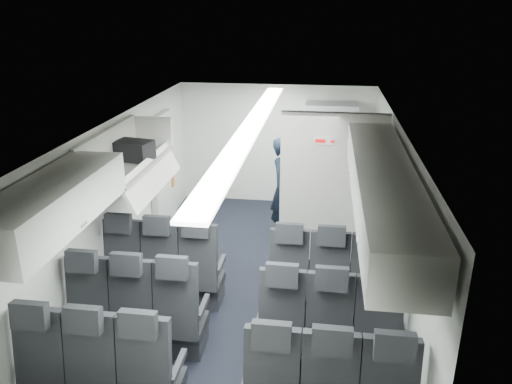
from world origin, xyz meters
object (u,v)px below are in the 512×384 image
(seat_row_front, at_px, (245,279))
(seat_row_mid, at_px, (231,324))
(galley_unit, at_px, (329,158))
(flight_attendant, at_px, (284,188))
(boarding_door, at_px, (163,173))
(carry_on_bag, at_px, (134,152))

(seat_row_front, bearing_deg, seat_row_mid, -90.00)
(seat_row_front, relative_size, galley_unit, 1.75)
(flight_attendant, bearing_deg, galley_unit, -7.43)
(boarding_door, distance_m, carry_on_bag, 1.85)
(seat_row_mid, distance_m, galley_unit, 4.30)
(seat_row_front, xyz_separation_m, seat_row_mid, (0.00, -0.90, 0.00))
(flight_attendant, xyz_separation_m, carry_on_bag, (-1.69, -1.68, 0.99))
(boarding_door, bearing_deg, carry_on_bag, -82.31)
(boarding_door, height_order, carry_on_bag, carry_on_bag)
(seat_row_mid, xyz_separation_m, carry_on_bag, (-1.42, 1.34, 1.38))
(galley_unit, bearing_deg, seat_row_mid, -102.88)
(seat_row_front, relative_size, carry_on_bag, 7.66)
(seat_row_front, distance_m, galley_unit, 3.43)
(seat_row_front, distance_m, seat_row_mid, 0.90)
(seat_row_mid, distance_m, flight_attendant, 3.06)
(seat_row_mid, bearing_deg, seat_row_front, 90.00)
(boarding_door, xyz_separation_m, flight_attendant, (1.91, 0.04, -0.17))
(boarding_door, bearing_deg, flight_attendant, 1.09)
(seat_row_front, relative_size, flight_attendant, 2.11)
(seat_row_front, bearing_deg, boarding_door, 128.16)
(carry_on_bag, bearing_deg, seat_row_front, -6.20)
(galley_unit, relative_size, carry_on_bag, 4.37)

